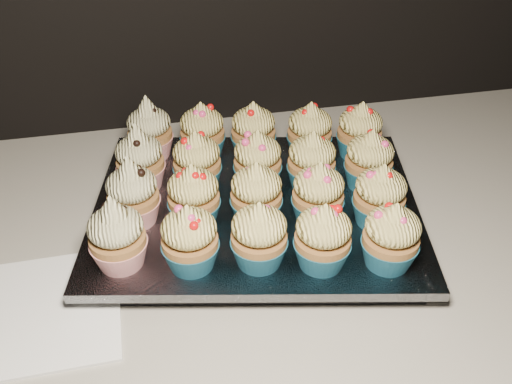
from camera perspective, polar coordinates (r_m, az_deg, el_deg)
worktop at (r=0.74m, az=-1.75°, el=-5.38°), size 2.44×0.64×0.04m
napkin at (r=0.68m, az=-20.70°, el=-11.10°), size 0.17×0.17×0.00m
baking_tray at (r=0.74m, az=0.00°, el=-2.42°), size 0.42×0.35×0.02m
foil_lining at (r=0.73m, az=0.00°, el=-1.38°), size 0.46×0.39×0.01m
cupcake_0 at (r=0.63m, az=-13.73°, el=-4.27°), size 0.06×0.06×0.10m
cupcake_1 at (r=0.62m, az=-6.64°, el=-4.69°), size 0.06×0.06×0.08m
cupcake_2 at (r=0.62m, az=0.31°, el=-4.43°), size 0.06×0.06×0.08m
cupcake_3 at (r=0.62m, az=6.69°, el=-4.57°), size 0.06×0.06×0.08m
cupcake_4 at (r=0.63m, az=13.37°, el=-4.41°), size 0.06×0.06×0.08m
cupcake_5 at (r=0.69m, az=-12.22°, el=-0.17°), size 0.06×0.06×0.10m
cupcake_6 at (r=0.68m, az=-6.26°, el=-0.46°), size 0.06×0.06×0.08m
cupcake_7 at (r=0.67m, az=0.03°, el=-0.26°), size 0.06×0.06×0.08m
cupcake_8 at (r=0.68m, az=6.22°, el=-0.27°), size 0.06×0.06×0.08m
cupcake_9 at (r=0.69m, az=12.26°, el=-0.44°), size 0.06×0.06×0.08m
cupcake_10 at (r=0.75m, az=-11.54°, el=3.18°), size 0.06×0.06×0.10m
cupcake_11 at (r=0.73m, az=-5.92°, el=2.98°), size 0.06×0.06×0.08m
cupcake_12 at (r=0.73m, az=0.16°, el=3.09°), size 0.06×0.06×0.08m
cupcake_13 at (r=0.73m, az=5.58°, el=3.01°), size 0.06×0.06×0.08m
cupcake_14 at (r=0.75m, az=11.24°, el=3.07°), size 0.06×0.06×0.08m
cupcake_15 at (r=0.81m, az=-10.59°, el=6.06°), size 0.06×0.06×0.10m
cupcake_16 at (r=0.80m, az=-5.39°, el=6.01°), size 0.06×0.06×0.08m
cupcake_17 at (r=0.80m, az=-0.26°, el=6.08°), size 0.06×0.06×0.08m
cupcake_18 at (r=0.80m, az=5.38°, el=6.01°), size 0.06×0.06×0.08m
cupcake_19 at (r=0.81m, az=10.32°, el=5.97°), size 0.06×0.06×0.08m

